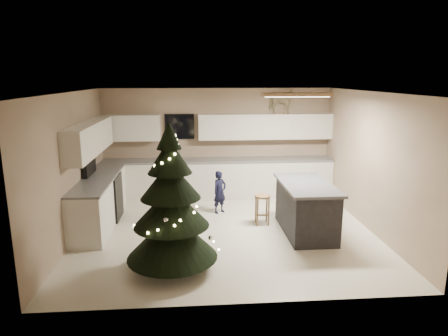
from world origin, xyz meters
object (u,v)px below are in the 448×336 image
(bar_stool, at_px, (262,202))
(christmas_tree, at_px, (171,211))
(rocking_horse, at_px, (281,101))
(toddler, at_px, (220,192))
(island, at_px, (306,208))

(bar_stool, xyz_separation_m, christmas_tree, (-1.68, -1.78, 0.48))
(rocking_horse, bearing_deg, bar_stool, -175.54)
(christmas_tree, distance_m, toddler, 2.73)
(bar_stool, height_order, toddler, toddler)
(bar_stool, bearing_deg, toddler, 136.31)
(island, height_order, christmas_tree, christmas_tree)
(bar_stool, relative_size, christmas_tree, 0.26)
(toddler, bearing_deg, bar_stool, -80.12)
(rocking_horse, bearing_deg, toddler, 154.12)
(island, relative_size, rocking_horse, 2.41)
(island, distance_m, rocking_horse, 3.08)
(bar_stool, distance_m, rocking_horse, 2.83)
(toddler, xyz_separation_m, rocking_horse, (1.54, 1.26, 1.83))
(christmas_tree, relative_size, rocking_horse, 3.21)
(island, xyz_separation_m, toddler, (-1.53, 1.23, -0.02))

